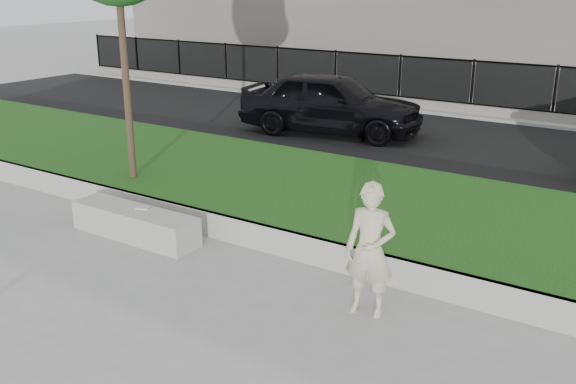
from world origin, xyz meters
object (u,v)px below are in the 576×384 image
Objects in this scene: man at (370,250)px; book at (143,208)px; car_dark at (331,103)px; stone_bench at (135,223)px.

book is (-3.90, 0.26, -0.34)m from man.
car_dark is (-0.97, 7.37, 0.36)m from book.
man is at bearing -28.42° from book.
stone_bench is 0.27m from book.
book is 7.45m from car_dark.
book is 0.05× the size of car_dark.
car_dark is at bearing 72.94° from book.
car_dark is at bearing 113.31° from man.
car_dark is at bearing 96.84° from stone_bench.
book is at bearing 56.80° from stone_bench.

